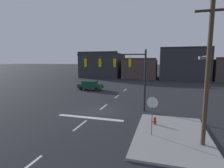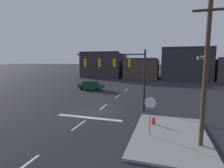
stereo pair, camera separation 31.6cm
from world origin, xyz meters
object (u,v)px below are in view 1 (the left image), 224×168
Objects in this scene: stop_sign at (152,107)px; car_lot_nearside at (90,85)px; fire_hydrant at (155,122)px; signal_mast_near_side at (120,68)px; utility_pole at (208,64)px.

stop_sign is 0.63× the size of car_lot_nearside.
signal_mast_near_side is at bearing 135.63° from fire_hydrant.
stop_sign is at bearing -93.14° from fire_hydrant.
stop_sign is 20.59m from car_lot_nearside.
stop_sign is at bearing 171.85° from utility_pole.
stop_sign is 3.77× the size of fire_hydrant.
car_lot_nearside is (-11.80, 16.83, -1.29)m from stop_sign.
fire_hydrant is (0.12, 2.19, -1.82)m from stop_sign.
fire_hydrant is (-3.00, 2.63, -4.76)m from utility_pole.
utility_pole is at bearing -8.15° from stop_sign.
signal_mast_near_side is 2.57× the size of stop_sign.
signal_mast_near_side is 0.77× the size of utility_pole.
fire_hydrant is (3.80, -3.72, -4.21)m from signal_mast_near_side.
signal_mast_near_side is 9.69× the size of fire_hydrant.
signal_mast_near_side reaches higher than fire_hydrant.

